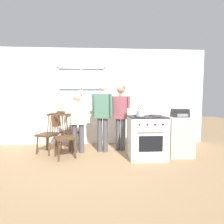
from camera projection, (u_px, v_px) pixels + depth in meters
The scene contains 14 objects.
ground_plane at pixel (91, 160), 3.71m from camera, with size 16.00×16.00×0.00m, color #937551.
wall_back at pixel (94, 98), 4.99m from camera, with size 6.40×0.16×2.70m.
chair_by_window at pixel (48, 135), 4.19m from camera, with size 0.53×0.54×0.97m.
chair_near_wall at pixel (70, 132), 4.49m from camera, with size 0.58×0.58×0.97m.
chair_center_cluster at pixel (65, 138), 3.86m from camera, with size 0.55×0.54×0.97m.
person_elderly_left at pixel (78, 116), 4.16m from camera, with size 0.60×0.23×1.46m.
person_teen_center at pixel (102, 111), 4.24m from camera, with size 0.52×0.29×1.67m.
person_adult_right at pixel (121, 111), 4.37m from camera, with size 0.50×0.31×1.64m.
stove at pixel (147, 137), 3.86m from camera, with size 0.79×0.68×1.08m.
kettle at pixel (140, 112), 3.67m from camera, with size 0.21×0.17×0.25m.
potted_plant at pixel (78, 106), 4.89m from camera, with size 0.15×0.15×0.30m.
handbag at pixel (56, 120), 4.09m from camera, with size 0.24×0.24×0.31m.
side_counter at pixel (179, 136), 3.98m from camera, with size 0.55×0.50×0.90m.
stereo at pixel (180, 113), 3.92m from camera, with size 0.34×0.29×0.18m.
Camera 1 is at (0.23, -3.63, 1.34)m, focal length 28.00 mm.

